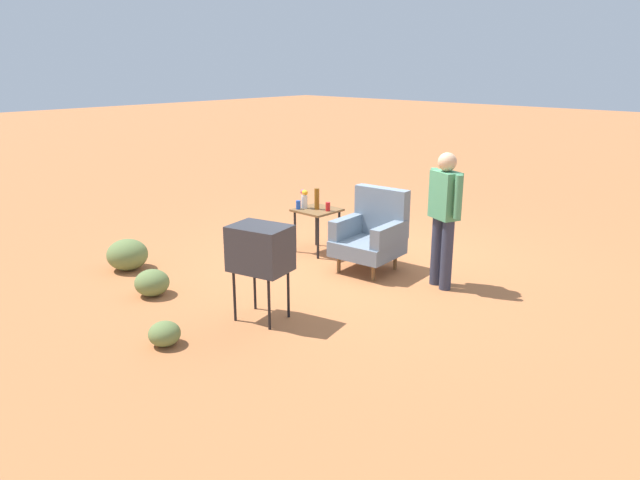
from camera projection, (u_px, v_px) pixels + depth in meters
ground_plane at (361, 265)px, 8.09m from camera, size 60.00×60.00×0.00m
armchair at (372, 233)px, 7.79m from camera, size 0.84×0.84×1.06m
side_table at (317, 215)px, 8.49m from camera, size 0.56×0.56×0.63m
tv_on_stand at (260, 249)px, 6.17m from camera, size 0.68×0.56×1.03m
person_standing at (444, 212)px, 7.04m from camera, size 0.53×0.34×1.64m
bottle_tall_amber at (317, 199)px, 8.41m from camera, size 0.07×0.07×0.30m
soda_can_red at (328, 207)px, 8.34m from camera, size 0.07×0.07×0.12m
soda_can_blue at (298, 205)px, 8.45m from camera, size 0.07×0.07×0.12m
flower_vase at (304, 198)px, 8.48m from camera, size 0.15×0.10×0.27m
shrub_near at (127, 255)px, 7.85m from camera, size 0.53×0.53×0.41m
shrub_mid at (152, 283)px, 6.99m from camera, size 0.40×0.40×0.31m
shrub_far at (164, 334)px, 5.76m from camera, size 0.31×0.31×0.24m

